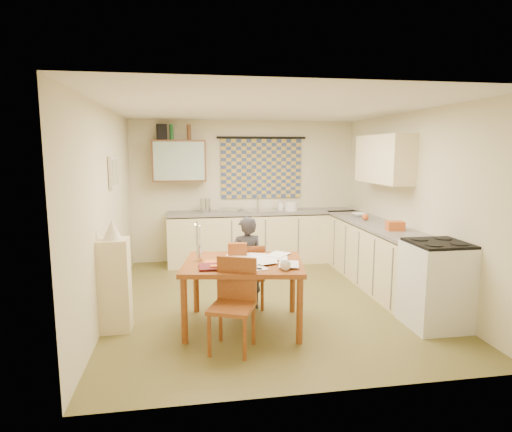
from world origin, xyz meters
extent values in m
cube|color=brown|center=(0.00, 0.00, -0.01)|extent=(4.00, 4.50, 0.02)
cube|color=white|center=(0.00, 0.00, 2.51)|extent=(4.00, 4.50, 0.02)
cube|color=beige|center=(0.00, 2.26, 1.25)|extent=(4.00, 0.02, 2.50)
cube|color=beige|center=(0.00, -2.26, 1.25)|extent=(4.00, 0.02, 2.50)
cube|color=beige|center=(-2.01, 0.00, 1.25)|extent=(0.02, 4.50, 2.50)
cube|color=beige|center=(2.01, 0.00, 1.25)|extent=(0.02, 4.50, 2.50)
cube|color=navy|center=(0.30, 2.22, 1.65)|extent=(1.45, 0.03, 1.05)
cylinder|color=black|center=(0.30, 2.20, 2.20)|extent=(1.60, 0.04, 0.04)
cube|color=#56331C|center=(-1.15, 2.08, 1.80)|extent=(0.90, 0.34, 0.70)
cube|color=#99B2A5|center=(-1.15, 1.91, 1.80)|extent=(0.84, 0.02, 0.64)
cube|color=beige|center=(1.83, 0.55, 1.85)|extent=(0.34, 1.30, 0.70)
cube|color=beige|center=(-1.97, 0.40, 1.70)|extent=(0.04, 0.50, 0.40)
cube|color=beige|center=(-1.95, 0.40, 1.70)|extent=(0.01, 0.42, 0.32)
cube|color=beige|center=(0.27, 1.95, 0.43)|extent=(3.30, 0.60, 0.86)
cube|color=#615F5C|center=(0.27, 1.95, 0.90)|extent=(3.30, 0.62, 0.04)
cube|color=beige|center=(1.70, 0.33, 0.43)|extent=(0.60, 2.95, 0.86)
cube|color=#615F5C|center=(1.70, 0.33, 0.90)|extent=(0.62, 2.95, 0.04)
cube|color=white|center=(1.70, -1.15, 0.47)|extent=(0.63, 0.63, 0.95)
cube|color=black|center=(1.70, -1.15, 0.96)|extent=(0.60, 0.60, 0.03)
cube|color=silver|center=(0.26, 1.95, 0.88)|extent=(0.63, 0.56, 0.10)
cylinder|color=silver|center=(0.22, 2.13, 1.06)|extent=(0.04, 0.04, 0.28)
cube|color=silver|center=(-0.29, 1.95, 0.95)|extent=(0.44, 0.41, 0.06)
cylinder|color=silver|center=(-0.73, 1.95, 1.04)|extent=(0.21, 0.21, 0.24)
cylinder|color=white|center=(0.79, 1.95, 1.00)|extent=(0.28, 0.28, 0.16)
imported|color=white|center=(0.60, 2.00, 1.01)|extent=(0.10, 0.10, 0.18)
imported|color=white|center=(1.70, 1.07, 0.95)|extent=(0.23, 0.23, 0.05)
cube|color=#C55720|center=(1.70, -0.14, 0.98)|extent=(0.24, 0.19, 0.12)
sphere|color=#C55720|center=(1.65, 0.71, 0.97)|extent=(0.10, 0.10, 0.10)
cube|color=black|center=(-1.43, 2.08, 2.28)|extent=(0.19, 0.22, 0.26)
cylinder|color=#195926|center=(-1.27, 2.08, 2.28)|extent=(0.08, 0.08, 0.26)
cylinder|color=#56331C|center=(-0.97, 2.08, 2.28)|extent=(0.07, 0.07, 0.26)
cube|color=brown|center=(-0.44, -0.80, 0.72)|extent=(1.45, 1.19, 0.05)
cube|color=brown|center=(-0.31, -0.22, 0.40)|extent=(0.39, 0.39, 0.04)
cube|color=brown|center=(-0.30, -0.39, 0.62)|extent=(0.37, 0.05, 0.41)
cube|color=brown|center=(-0.63, -1.38, 0.44)|extent=(0.54, 0.54, 0.04)
cube|color=brown|center=(-0.56, -1.20, 0.69)|extent=(0.40, 0.19, 0.45)
imported|color=black|center=(-0.33, -0.26, 0.59)|extent=(0.52, 0.42, 1.18)
cube|color=beige|center=(-1.84, -0.68, 0.51)|extent=(0.32, 0.30, 1.03)
cone|color=beige|center=(-1.84, -0.68, 1.14)|extent=(0.20, 0.20, 0.22)
cube|color=brown|center=(-0.47, -0.55, 0.83)|extent=(0.23, 0.13, 0.16)
imported|color=white|center=(-0.05, -1.20, 0.79)|extent=(0.21, 0.21, 0.09)
imported|color=maroon|center=(-0.93, -1.00, 0.76)|extent=(0.20, 0.27, 0.02)
imported|color=#C55720|center=(-0.87, -0.81, 0.76)|extent=(0.22, 0.26, 0.02)
cube|color=#C55720|center=(-0.76, -1.05, 0.77)|extent=(0.12, 0.08, 0.04)
cube|color=black|center=(-0.35, -1.12, 0.76)|extent=(0.14, 0.09, 0.02)
cylinder|color=silver|center=(-0.92, -0.69, 0.84)|extent=(0.06, 0.06, 0.18)
cylinder|color=white|center=(-0.91, -0.66, 1.04)|extent=(0.03, 0.03, 0.22)
sphere|color=#FFCC66|center=(-0.95, -0.66, 1.16)|extent=(0.02, 0.02, 0.02)
cube|color=white|center=(-0.37, -0.64, 0.75)|extent=(0.28, 0.34, 0.00)
cube|color=white|center=(-0.50, -0.59, 0.75)|extent=(0.23, 0.31, 0.00)
cube|color=white|center=(-0.35, -1.05, 0.75)|extent=(0.29, 0.35, 0.00)
cube|color=white|center=(-0.37, -0.76, 0.76)|extent=(0.31, 0.36, 0.00)
cube|color=white|center=(-0.01, -0.67, 0.76)|extent=(0.27, 0.33, 0.00)
cube|color=white|center=(-0.41, -0.77, 0.76)|extent=(0.35, 0.36, 0.00)
cube|color=white|center=(-0.15, -0.77, 0.76)|extent=(0.28, 0.34, 0.00)
cube|color=white|center=(-0.73, -0.92, 0.76)|extent=(0.34, 0.36, 0.00)
cube|color=white|center=(-0.26, -0.61, 0.76)|extent=(0.30, 0.35, 0.00)
cube|color=white|center=(0.00, -0.58, 0.77)|extent=(0.35, 0.36, 0.00)
cube|color=white|center=(-0.35, -0.87, 0.77)|extent=(0.34, 0.36, 0.00)
cube|color=white|center=(-0.46, -0.57, 0.77)|extent=(0.35, 0.36, 0.00)
cube|color=white|center=(-0.32, -0.84, 0.77)|extent=(0.27, 0.34, 0.00)
cube|color=white|center=(-0.22, -0.87, 0.77)|extent=(0.29, 0.35, 0.00)
cube|color=white|center=(0.02, -1.06, 0.77)|extent=(0.27, 0.34, 0.00)
camera|label=1|loc=(-1.04, -5.38, 1.98)|focal=30.00mm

